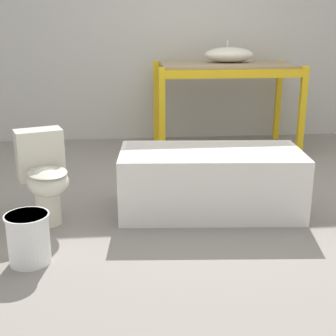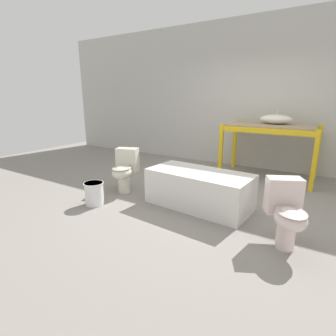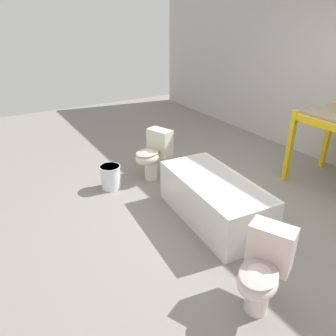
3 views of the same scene
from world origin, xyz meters
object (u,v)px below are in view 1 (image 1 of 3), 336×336
(sink_basin, at_px, (229,55))
(bathtub_main, at_px, (210,177))
(bucket_white, at_px, (29,238))
(toilet_far, at_px, (45,173))

(sink_basin, xyz_separation_m, bathtub_main, (-0.60, -2.13, -0.85))
(bucket_white, bearing_deg, bathtub_main, 29.53)
(bathtub_main, height_order, bucket_white, bathtub_main)
(bathtub_main, xyz_separation_m, toilet_far, (-1.34, -0.08, 0.10))
(bathtub_main, relative_size, bucket_white, 4.51)
(sink_basin, distance_m, bathtub_main, 2.37)
(sink_basin, bearing_deg, bathtub_main, -105.82)
(bucket_white, bearing_deg, sink_basin, 55.94)
(bucket_white, bearing_deg, toilet_far, 88.52)
(sink_basin, distance_m, toilet_far, 3.03)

